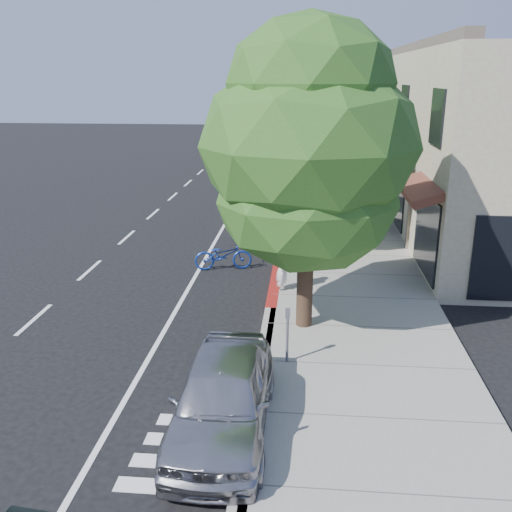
# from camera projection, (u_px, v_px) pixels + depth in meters

# --- Properties ---
(ground) EXTENTS (120.00, 120.00, 0.00)m
(ground) POSITION_uv_depth(u_px,v_px,m) (273.00, 299.00, 16.41)
(ground) COLOR black
(ground) RESTS_ON ground
(sidewalk) EXTENTS (4.60, 56.00, 0.15)m
(sidewalk) POSITION_uv_depth(u_px,v_px,m) (340.00, 228.00, 23.78)
(sidewalk) COLOR gray
(sidewalk) RESTS_ON ground
(curb) EXTENTS (0.30, 56.00, 0.15)m
(curb) POSITION_uv_depth(u_px,v_px,m) (285.00, 226.00, 23.98)
(curb) COLOR #9E998E
(curb) RESTS_ON ground
(curb_red_segment) EXTENTS (0.32, 4.00, 0.15)m
(curb_red_segment) POSITION_uv_depth(u_px,v_px,m) (275.00, 284.00, 17.34)
(curb_red_segment) COLOR maroon
(curb_red_segment) RESTS_ON ground
(storefront_building) EXTENTS (10.00, 36.00, 7.00)m
(storefront_building) POSITION_uv_depth(u_px,v_px,m) (466.00, 125.00, 31.61)
(storefront_building) COLOR beige
(storefront_building) RESTS_ON ground
(street_tree_0) EXTENTS (5.11, 5.11, 7.53)m
(street_tree_0) POSITION_uv_depth(u_px,v_px,m) (309.00, 149.00, 13.06)
(street_tree_0) COLOR black
(street_tree_0) RESTS_ON ground
(street_tree_1) EXTENTS (4.14, 4.14, 8.09)m
(street_tree_1) POSITION_uv_depth(u_px,v_px,m) (310.00, 107.00, 18.56)
(street_tree_1) COLOR black
(street_tree_1) RESTS_ON ground
(street_tree_2) EXTENTS (3.75, 3.75, 7.01)m
(street_tree_2) POSITION_uv_depth(u_px,v_px,m) (309.00, 117.00, 24.48)
(street_tree_2) COLOR black
(street_tree_2) RESTS_ON ground
(street_tree_3) EXTENTS (5.56, 5.56, 7.52)m
(street_tree_3) POSITION_uv_depth(u_px,v_px,m) (309.00, 109.00, 30.18)
(street_tree_3) COLOR black
(street_tree_3) RESTS_ON ground
(street_tree_4) EXTENTS (4.73, 4.73, 7.63)m
(street_tree_4) POSITION_uv_depth(u_px,v_px,m) (309.00, 99.00, 35.79)
(street_tree_4) COLOR black
(street_tree_4) RESTS_ON ground
(street_tree_5) EXTENTS (5.18, 5.18, 6.96)m
(street_tree_5) POSITION_uv_depth(u_px,v_px,m) (309.00, 105.00, 41.67)
(street_tree_5) COLOR black
(street_tree_5) RESTS_ON ground
(cyclist) EXTENTS (0.46, 0.63, 1.59)m
(cyclist) POSITION_uv_depth(u_px,v_px,m) (283.00, 268.00, 16.57)
(cyclist) COLOR white
(cyclist) RESTS_ON ground
(bicycle) EXTENTS (1.98, 1.04, 0.99)m
(bicycle) POSITION_uv_depth(u_px,v_px,m) (223.00, 255.00, 18.77)
(bicycle) COLOR #163498
(bicycle) RESTS_ON ground
(silver_suv) EXTENTS (3.06, 6.04, 1.64)m
(silver_suv) POSITION_uv_depth(u_px,v_px,m) (273.00, 209.00, 23.77)
(silver_suv) COLOR #B8B8BD
(silver_suv) RESTS_ON ground
(dark_sedan) EXTENTS (2.10, 5.00, 1.61)m
(dark_sedan) POSITION_uv_depth(u_px,v_px,m) (274.00, 204.00, 24.75)
(dark_sedan) COLOR black
(dark_sedan) RESTS_ON ground
(white_pickup) EXTENTS (2.63, 5.82, 1.65)m
(white_pickup) POSITION_uv_depth(u_px,v_px,m) (268.00, 175.00, 31.92)
(white_pickup) COLOR silver
(white_pickup) RESTS_ON ground
(dark_suv_far) EXTENTS (2.23, 5.32, 1.80)m
(dark_suv_far) POSITION_uv_depth(u_px,v_px,m) (287.00, 158.00, 37.90)
(dark_suv_far) COLOR black
(dark_suv_far) RESTS_ON ground
(near_car_a) EXTENTS (1.72, 4.23, 1.44)m
(near_car_a) POSITION_uv_depth(u_px,v_px,m) (223.00, 397.00, 10.09)
(near_car_a) COLOR #A9A8AD
(near_car_a) RESTS_ON ground
(pedestrian) EXTENTS (1.15, 1.11, 1.87)m
(pedestrian) POSITION_uv_depth(u_px,v_px,m) (371.00, 199.00, 24.34)
(pedestrian) COLOR black
(pedestrian) RESTS_ON sidewalk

